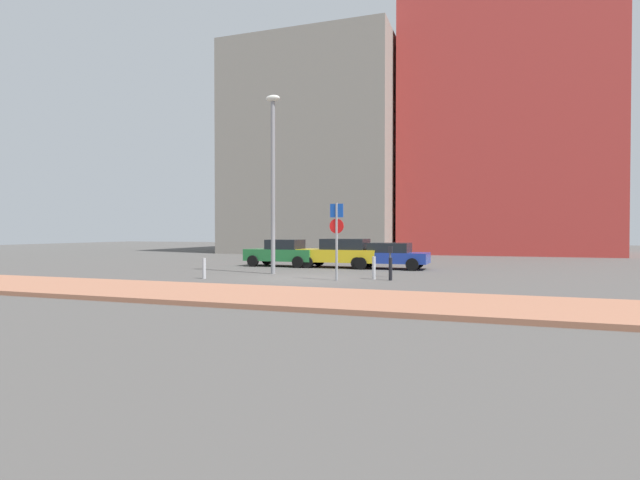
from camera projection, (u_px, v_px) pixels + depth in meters
ground_plane at (304, 278)px, 20.60m from camera, size 120.00×120.00×0.00m
sidewalk_brick at (232, 294)px, 14.78m from camera, size 40.00×4.10×0.14m
parked_car_green at (283, 253)px, 27.66m from camera, size 4.14×2.08×1.52m
parked_car_yellow at (341, 253)px, 26.62m from camera, size 4.45×2.12×1.58m
parked_car_blue at (388, 255)px, 25.73m from camera, size 4.27×2.07×1.38m
parking_sign_post at (337, 232)px, 19.66m from camera, size 0.60×0.10×3.13m
parking_meter at (390, 257)px, 21.08m from camera, size 0.18×0.14×1.34m
street_lamp at (273, 171)px, 22.62m from camera, size 0.70×0.36×8.32m
traffic_bollard_near at (390, 269)px, 19.67m from camera, size 0.15×0.15×0.92m
traffic_bollard_mid at (204, 268)px, 20.39m from camera, size 0.14×0.14×0.87m
traffic_bollard_far at (374, 268)px, 20.16m from camera, size 0.14×0.14×0.94m
building_colorful_midrise at (503, 82)px, 44.89m from camera, size 17.36×13.64×31.58m
building_under_construction at (323, 154)px, 48.04m from camera, size 15.36×15.18×19.20m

